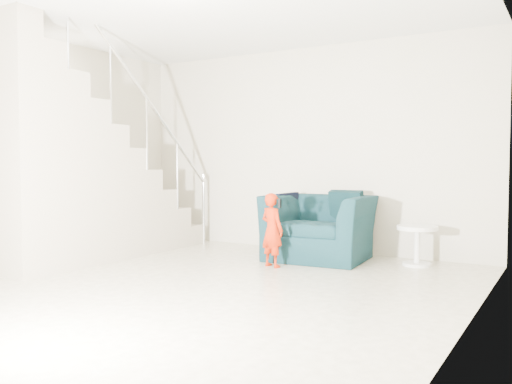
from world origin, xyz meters
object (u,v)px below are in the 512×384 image
Objects in this scene: armchair at (319,227)px; side_table at (417,239)px; staircase at (72,181)px; toddler at (272,230)px.

armchair is 1.15m from side_table.
armchair is at bearing -171.79° from side_table.
armchair is 3.00m from staircase.
side_table is (1.39, 0.89, -0.11)m from toddler.
side_table is at bearing -129.82° from toddler.
toddler reaches higher than side_table.
staircase is at bearing 38.79° from toddler.
side_table is (1.13, 0.16, -0.08)m from armchair.
armchair is 1.44× the size of toddler.
toddler is 1.82× the size of side_table.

